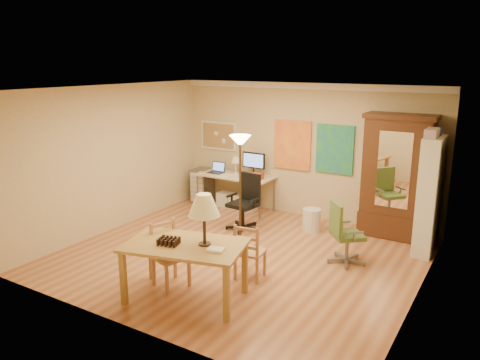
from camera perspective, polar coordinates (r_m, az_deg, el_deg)
The scene contains 16 objects.
floor at distance 7.77m, azimuth 0.00°, elevation -9.24°, with size 5.50×5.50×0.00m, color #965635.
crown_molding at distance 9.33m, azimuth 7.99°, elevation 11.30°, with size 5.50×0.08×0.12m, color white.
corkboard at distance 10.44m, azimuth -2.63°, elevation 5.42°, with size 0.90×0.04×0.62m, color #9A7248.
art_panel_left at distance 9.58m, azimuth 6.40°, elevation 4.24°, with size 0.80×0.04×1.00m, color yellow.
art_panel_right at distance 9.24m, azimuth 11.47°, elevation 3.69°, with size 0.75×0.04×0.95m, color teal.
dining_table at distance 6.15m, azimuth -5.91°, elevation -6.51°, with size 1.74×1.29×1.46m.
ladder_chair_back at distance 6.88m, azimuth 1.16°, elevation -8.88°, with size 0.44×0.43×0.85m.
ladder_chair_left at distance 6.73m, azimuth -8.61°, elevation -9.23°, with size 0.52×0.53×0.93m.
torchiere_lamp at distance 7.65m, azimuth 0.02°, elevation 2.63°, with size 0.35×0.35×1.94m.
computer_desk at distance 10.04m, azimuth -0.31°, elevation -1.01°, with size 1.65×0.72×1.25m.
office_chair_black at distance 8.87m, azimuth 0.50°, elevation -4.25°, with size 0.65×0.65×1.06m.
office_chair_green at distance 7.61m, azimuth 12.66°, elevation -7.97°, with size 0.64×0.64×1.00m.
drawer_cart at distance 10.64m, azimuth -4.62°, elevation -0.62°, with size 0.38×0.45×0.75m.
armoire at distance 8.79m, azimuth 18.46°, elevation -0.52°, with size 1.21×0.57×2.23m.
bookshelf at distance 8.22m, azimuth 22.09°, elevation -1.84°, with size 0.29×0.78×1.95m.
wastebin at distance 8.90m, azimuth 8.72°, elevation -4.84°, with size 0.34×0.34×0.43m, color silver.
Camera 1 is at (3.69, -6.10, 3.10)m, focal length 35.00 mm.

